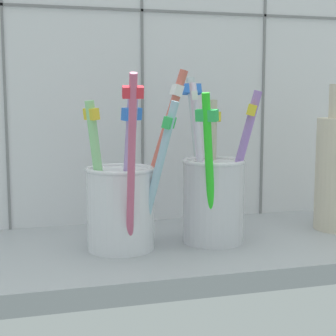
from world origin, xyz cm
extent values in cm
cube|color=#9EA3A8|center=(0.00, 0.00, 1.00)|extent=(64.00, 22.00, 2.00)
cube|color=white|center=(0.00, 12.00, 22.50)|extent=(64.00, 2.00, 45.00)
cube|color=gray|center=(-16.00, 10.90, 22.50)|extent=(0.30, 0.20, 45.00)
cube|color=gray|center=(0.00, 10.90, 22.50)|extent=(0.30, 0.20, 45.00)
cube|color=gray|center=(16.00, 10.90, 22.50)|extent=(0.30, 0.20, 45.00)
cube|color=gray|center=(0.00, 10.90, 27.62)|extent=(64.00, 0.20, 0.30)
cylinder|color=white|center=(-5.01, -0.58, 6.10)|extent=(6.84, 6.84, 8.20)
torus|color=silver|center=(-5.01, -0.58, 10.20)|extent=(6.99, 6.99, 0.50)
cylinder|color=#A987CA|center=(-4.43, -1.96, 10.26)|extent=(2.27, 2.73, 15.82)
cube|color=blue|center=(-4.15, -2.39, 15.82)|extent=(2.27, 1.84, 1.25)
cylinder|color=#D46455|center=(-0.95, 0.09, 11.27)|extent=(6.47, 1.07, 18.01)
cube|color=white|center=(1.10, 0.03, 18.10)|extent=(1.19, 1.99, 1.32)
cylinder|color=#92DD91|center=(-7.31, -1.49, 9.75)|extent=(2.81, 1.73, 14.81)
cube|color=yellow|center=(-7.96, -1.72, 15.84)|extent=(1.48, 2.16, 1.17)
cylinder|color=#9BC8DB|center=(-1.89, -3.07, 9.73)|extent=(4.32, 3.15, 14.86)
cube|color=green|center=(-0.79, -3.77, 15.02)|extent=(1.86, 2.13, 1.25)
cylinder|color=#CC5A7C|center=(-4.98, -5.94, 10.94)|extent=(1.48, 6.68, 17.32)
cube|color=#E5333F|center=(-5.26, -8.25, 17.89)|extent=(1.91, 1.14, 1.15)
cylinder|color=silver|center=(5.01, -0.58, 6.34)|extent=(6.48, 6.48, 8.67)
torus|color=silver|center=(5.01, -0.58, 10.67)|extent=(6.65, 6.65, 0.50)
cylinder|color=white|center=(3.68, -0.31, 10.67)|extent=(2.52, 1.47, 16.61)
cube|color=white|center=(3.04, -0.10, 17.61)|extent=(1.44, 2.48, 0.99)
cylinder|color=#BAB59D|center=(5.44, 1.24, 9.73)|extent=(2.28, 3.53, 14.84)
cube|color=yellow|center=(5.77, 2.02, 15.29)|extent=(2.07, 1.56, 1.13)
cylinder|color=#29DB25|center=(3.45, -3.56, 10.13)|extent=(2.67, 2.74, 15.57)
cube|color=green|center=(2.93, -4.11, 15.68)|extent=(2.22, 2.17, 1.24)
cylinder|color=#9E73C9|center=(7.07, -2.11, 10.23)|extent=(4.60, 3.06, 15.87)
cube|color=yellow|center=(8.31, -2.79, 16.14)|extent=(2.14, 2.69, 1.25)
cylinder|color=silver|center=(4.60, 3.35, 10.97)|extent=(1.06, 7.01, 17.46)
cube|color=blue|center=(4.64, 5.83, 18.28)|extent=(2.12, 1.18, 1.32)
camera|label=1|loc=(-15.07, -54.20, 17.70)|focal=58.38mm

